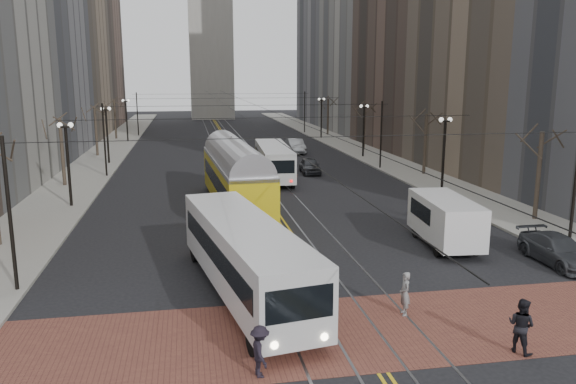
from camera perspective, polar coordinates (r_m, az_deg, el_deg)
name	(u,v)px	position (r m, az deg, el deg)	size (l,w,h in m)	color
ground	(327,289)	(24.31, 4.00, -9.85)	(260.00, 260.00, 0.00)	black
sidewalk_left	(105,155)	(68.13, -18.06, 3.63)	(5.00, 140.00, 0.15)	gray
sidewalk_right	(356,149)	(70.58, 6.89, 4.38)	(5.00, 140.00, 0.15)	gray
crosswalk_band	(355,330)	(20.78, 6.78, -13.78)	(25.00, 6.00, 0.01)	brown
streetcar_rails	(235,152)	(67.73, -5.37, 4.05)	(4.80, 130.00, 0.02)	gray
centre_lines	(235,152)	(67.73, -5.37, 4.05)	(0.42, 130.00, 0.01)	gold
building_left_far	(68,12)	(110.28, -21.49, 16.65)	(16.00, 20.00, 40.00)	brown
building_right_mid	(438,10)	(75.15, 15.03, 17.45)	(16.00, 20.00, 34.00)	brown
building_right_far	(348,17)	(112.86, 6.12, 17.23)	(16.00, 20.00, 40.00)	slate
lamp_posts	(250,145)	(51.34, -3.85, 4.80)	(27.60, 57.20, 5.60)	black
street_trees	(243,137)	(57.76, -4.58, 5.55)	(31.68, 53.28, 5.60)	#382D23
trolley_wires	(243,128)	(57.25, -4.55, 6.47)	(25.96, 120.00, 6.60)	black
transit_bus	(245,259)	(23.20, -4.42, -6.83)	(2.60, 12.47, 3.12)	silver
streetcar	(235,182)	(38.53, -5.36, 0.99)	(2.85, 15.33, 3.61)	gold
rear_bus	(274,162)	(49.46, -1.45, 3.02)	(2.48, 11.40, 2.97)	silver
cargo_van	(445,222)	(30.98, 15.65, -2.99)	(2.27, 5.89, 2.61)	silver
sedan_grey	(310,166)	(52.61, 2.24, 2.69)	(1.69, 4.19, 1.43)	#393B40
sedan_silver	(295,146)	(66.69, 0.77, 4.69)	(1.75, 5.01, 1.65)	#B0B4B8
sedan_parked	(558,250)	(30.19, 25.73, -5.32)	(1.93, 4.75, 1.38)	#3A3C40
pedestrian_a	(298,285)	(22.03, 1.01, -9.47)	(0.93, 0.61, 1.90)	black
pedestrian_b	(405,294)	(22.00, 11.78, -10.07)	(0.61, 0.40, 1.68)	gray
pedestrian_c	(521,326)	(20.28, 22.61, -12.41)	(0.90, 0.70, 1.85)	black
pedestrian_d	(260,351)	(17.51, -2.86, -15.87)	(1.04, 0.60, 1.61)	black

